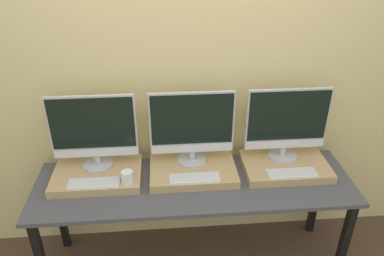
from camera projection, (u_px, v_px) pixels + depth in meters
name	position (u px, v px, depth m)	size (l,w,h in m)	color
wall_back	(189.00, 86.00, 2.59)	(8.00, 0.04, 2.60)	#DBC684
workbench	(194.00, 191.00, 2.55)	(2.14, 0.63, 0.76)	#47474C
wooden_riser_left	(97.00, 175.00, 2.54)	(0.59, 0.39, 0.06)	tan
monitor_left	(93.00, 130.00, 2.46)	(0.57, 0.21, 0.52)	#B2B2B7
keyboard_left	(94.00, 183.00, 2.40)	(0.33, 0.11, 0.01)	silver
mug	(127.00, 177.00, 2.40)	(0.08, 0.08, 0.08)	white
wooden_riser_center	(193.00, 171.00, 2.59)	(0.59, 0.39, 0.06)	tan
monitor_center	(192.00, 126.00, 2.51)	(0.57, 0.21, 0.52)	#B2B2B7
keyboard_center	(195.00, 178.00, 2.45)	(0.33, 0.11, 0.01)	silver
wooden_riser_right	(285.00, 166.00, 2.63)	(0.59, 0.39, 0.06)	tan
monitor_right	(287.00, 122.00, 2.55)	(0.57, 0.21, 0.52)	#B2B2B7
keyboard_right	(292.00, 173.00, 2.50)	(0.33, 0.11, 0.01)	silver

